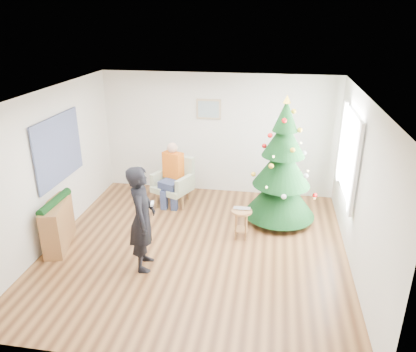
% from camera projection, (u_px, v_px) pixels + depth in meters
% --- Properties ---
extents(floor, '(5.00, 5.00, 0.00)m').
position_uv_depth(floor, '(196.00, 248.00, 6.89)').
color(floor, brown).
rests_on(floor, ground).
extents(ceiling, '(5.00, 5.00, 0.00)m').
position_uv_depth(ceiling, '(194.00, 96.00, 5.92)').
color(ceiling, white).
rests_on(ceiling, wall_back).
extents(wall_back, '(5.00, 0.00, 5.00)m').
position_uv_depth(wall_back, '(218.00, 134.00, 8.69)').
color(wall_back, silver).
rests_on(wall_back, floor).
extents(wall_front, '(5.00, 0.00, 5.00)m').
position_uv_depth(wall_front, '(148.00, 270.00, 4.12)').
color(wall_front, silver).
rests_on(wall_front, floor).
extents(wall_left, '(0.00, 5.00, 5.00)m').
position_uv_depth(wall_left, '(49.00, 169.00, 6.79)').
color(wall_left, silver).
rests_on(wall_left, floor).
extents(wall_right, '(0.00, 5.00, 5.00)m').
position_uv_depth(wall_right, '(360.00, 188.00, 6.02)').
color(wall_right, silver).
rests_on(wall_right, floor).
extents(window_panel, '(0.04, 1.30, 1.40)m').
position_uv_depth(window_panel, '(350.00, 154.00, 6.87)').
color(window_panel, white).
rests_on(window_panel, wall_right).
extents(curtains, '(0.05, 1.75, 1.50)m').
position_uv_depth(curtains, '(348.00, 154.00, 6.87)').
color(curtains, white).
rests_on(curtains, wall_right).
extents(christmas_tree, '(1.34, 1.34, 2.42)m').
position_uv_depth(christmas_tree, '(282.00, 167.00, 7.45)').
color(christmas_tree, '#3F2816').
rests_on(christmas_tree, floor).
extents(stool, '(0.36, 0.36, 0.54)m').
position_uv_depth(stool, '(241.00, 224.00, 7.14)').
color(stool, brown).
rests_on(stool, floor).
extents(laptop, '(0.30, 0.19, 0.02)m').
position_uv_depth(laptop, '(242.00, 210.00, 7.03)').
color(laptop, silver).
rests_on(laptop, stool).
extents(armchair, '(0.90, 0.88, 0.99)m').
position_uv_depth(armchair, '(174.00, 186.00, 8.44)').
color(armchair, '#A1AF8D').
rests_on(armchair, floor).
extents(seated_person, '(0.52, 0.66, 1.30)m').
position_uv_depth(seated_person, '(172.00, 174.00, 8.29)').
color(seated_person, navy).
rests_on(seated_person, armchair).
extents(standing_man, '(0.50, 0.68, 1.68)m').
position_uv_depth(standing_man, '(142.00, 219.00, 6.11)').
color(standing_man, black).
rests_on(standing_man, floor).
extents(game_controller, '(0.06, 0.13, 0.04)m').
position_uv_depth(game_controller, '(152.00, 204.00, 5.95)').
color(game_controller, white).
rests_on(game_controller, standing_man).
extents(console, '(0.54, 1.04, 0.80)m').
position_uv_depth(console, '(58.00, 224.00, 6.85)').
color(console, brown).
rests_on(console, floor).
extents(garland, '(0.14, 0.90, 0.14)m').
position_uv_depth(garland, '(54.00, 202.00, 6.69)').
color(garland, black).
rests_on(garland, console).
extents(tapestry, '(0.03, 1.50, 1.15)m').
position_uv_depth(tapestry, '(59.00, 149.00, 6.97)').
color(tapestry, black).
rests_on(tapestry, wall_left).
extents(framed_picture, '(0.52, 0.05, 0.42)m').
position_uv_depth(framed_picture, '(209.00, 109.00, 8.48)').
color(framed_picture, tan).
rests_on(framed_picture, wall_back).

